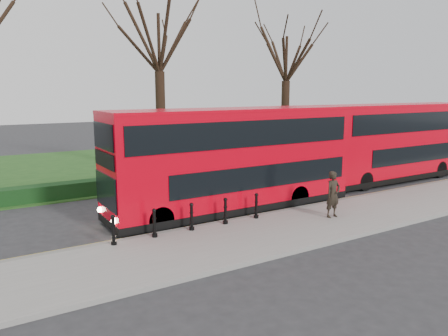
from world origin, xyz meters
TOP-DOWN VIEW (x-y plane):
  - ground at (0.00, 0.00)m, footprint 120.00×120.00m
  - pavement at (0.00, -3.00)m, footprint 60.00×4.00m
  - kerb at (0.00, -1.00)m, footprint 60.00×0.25m
  - grass_verge at (0.00, 15.00)m, footprint 60.00×18.00m
  - hedge at (0.00, 6.80)m, footprint 60.00×0.90m
  - yellow_line_outer at (0.00, -0.70)m, footprint 60.00×0.10m
  - yellow_line_inner at (0.00, -0.50)m, footprint 60.00×0.10m
  - tree_mid at (2.00, 10.00)m, footprint 7.52×7.52m
  - tree_right at (12.00, 10.00)m, footprint 6.98×6.98m
  - bollard_row at (-1.79, -1.35)m, footprint 6.12×0.15m
  - bus_lead at (1.30, 0.53)m, footprint 11.45×2.63m
  - bus_rear at (13.45, 1.26)m, footprint 11.38×2.61m
  - pedestrian at (3.98, -2.88)m, footprint 0.71×0.47m

SIDE VIEW (x-z plane):
  - ground at x=0.00m, z-range 0.00..0.00m
  - yellow_line_outer at x=0.00m, z-range 0.00..0.01m
  - yellow_line_inner at x=0.00m, z-range 0.00..0.01m
  - grass_verge at x=0.00m, z-range 0.00..0.06m
  - pavement at x=0.00m, z-range 0.00..0.15m
  - kerb at x=0.00m, z-range -0.01..0.15m
  - hedge at x=0.00m, z-range 0.00..0.80m
  - bollard_row at x=-1.79m, z-range 0.15..1.15m
  - pedestrian at x=3.98m, z-range 0.15..2.07m
  - bus_rear at x=13.45m, z-range 0.02..4.54m
  - bus_lead at x=1.30m, z-range 0.02..4.57m
  - tree_right at x=12.00m, z-range 2.47..13.38m
  - tree_mid at x=2.00m, z-range 2.67..14.42m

